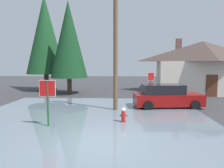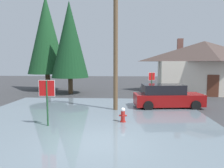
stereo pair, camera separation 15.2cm
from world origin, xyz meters
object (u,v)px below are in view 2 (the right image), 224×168
Objects in this scene: stop_sign_near at (47,94)px; parked_car at (167,97)px; utility_pole at (116,44)px; house at (204,66)px; pine_tree_tall_left at (46,35)px; pine_tree_mid_left at (70,40)px; stop_sign_far at (152,80)px; fire_hydrant at (123,115)px.

parked_car is (6.55, 4.75, -0.86)m from stop_sign_near.
utility_pole is 12.90m from house.
utility_pole is at bearing 49.87° from stop_sign_near.
pine_tree_tall_left reaches higher than utility_pole.
utility_pole is 12.65m from pine_tree_tall_left.
stop_sign_near is 14.86m from pine_tree_tall_left.
pine_tree_mid_left is at bearing -37.82° from pine_tree_tall_left.
house is 1.16× the size of pine_tree_mid_left.
stop_sign_near is 17.65m from house.
parked_car is at bearing -36.74° from pine_tree_tall_left.
pine_tree_tall_left is (-10.91, 4.72, 4.50)m from stop_sign_far.
parked_car is (0.54, -3.83, -0.82)m from stop_sign_far.
fire_hydrant is at bearing -79.95° from utility_pole.
parked_car is 11.17m from pine_tree_mid_left.
utility_pole reaches higher than fire_hydrant.
pine_tree_mid_left is (-1.68, 10.80, 3.67)m from stop_sign_near.
stop_sign_far is at bearing 98.06° from parked_car.
utility_pole is 6.28m from stop_sign_far.
stop_sign_near is at bearing -125.02° from stop_sign_far.
stop_sign_near is 8.14m from parked_car.
fire_hydrant is 0.10× the size of utility_pole.
stop_sign_far is at bearing 72.55° from fire_hydrant.
fire_hydrant is 4.76m from utility_pole.
stop_sign_far is 3.95m from parked_car.
utility_pole reaches higher than parked_car.
fire_hydrant is 0.17× the size of parked_car.
house is (8.84, 9.28, -1.46)m from utility_pole.
pine_tree_mid_left is (-5.27, 9.92, 4.90)m from fire_hydrant.
stop_sign_far is at bearing -23.39° from pine_tree_tall_left.
house is 1.01× the size of pine_tree_tall_left.
parked_car is at bearing -36.31° from pine_tree_mid_left.
stop_sign_near is 0.28× the size of utility_pole.
pine_tree_tall_left reaches higher than fire_hydrant.
pine_tree_tall_left is (-8.48, 12.42, 5.69)m from fire_hydrant.
utility_pole is 0.77× the size of house.
stop_sign_near is 5.46m from utility_pole.
pine_tree_mid_left is at bearing 123.81° from utility_pole.
house is at bearing 47.34° from stop_sign_near.
stop_sign_far reaches higher than fire_hydrant.
pine_tree_tall_left reaches higher than parked_car.
pine_tree_tall_left reaches higher than pine_tree_mid_left.
stop_sign_far is at bearing -16.11° from pine_tree_mid_left.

